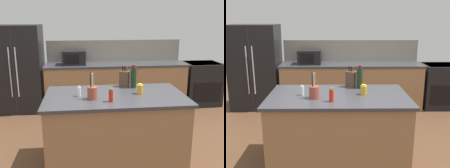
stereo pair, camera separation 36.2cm
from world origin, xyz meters
The scene contains 13 objects.
ground_plane centered at (0.00, 0.00, 0.00)m, with size 14.00×14.00×0.00m, color brown.
back_counter_run centered at (0.30, 2.20, 0.47)m, with size 2.93×0.66×0.94m.
wall_backsplash centered at (0.30, 2.52, 1.17)m, with size 2.89×0.03×0.46m, color gray.
kitchen_island centered at (0.00, 0.00, 0.47)m, with size 1.76×1.01×0.94m.
refrigerator centered at (-1.70, 2.25, 0.87)m, with size 0.98×0.75×1.73m.
range_oven centered at (2.19, 2.20, 0.47)m, with size 0.76×0.65×0.92m.
microwave centered at (-0.56, 2.20, 1.08)m, with size 0.47×0.39×0.29m.
knife_block centered at (0.18, 0.38, 1.05)m, with size 0.16×0.15×0.29m.
utensil_crock centered at (-0.29, -0.14, 1.02)m, with size 0.12×0.12×0.32m.
salt_shaker centered at (-0.45, -0.01, 1.00)m, with size 0.05×0.05×0.13m.
honey_jar centered at (0.32, 0.02, 1.00)m, with size 0.08×0.08×0.13m.
wine_bottle centered at (0.30, 0.32, 1.09)m, with size 0.08×0.08×0.32m.
hot_sauce_bottle centered at (-0.08, -0.26, 1.02)m, with size 0.05×0.05×0.16m.
Camera 1 is at (-0.40, -3.13, 1.91)m, focal length 42.00 mm.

